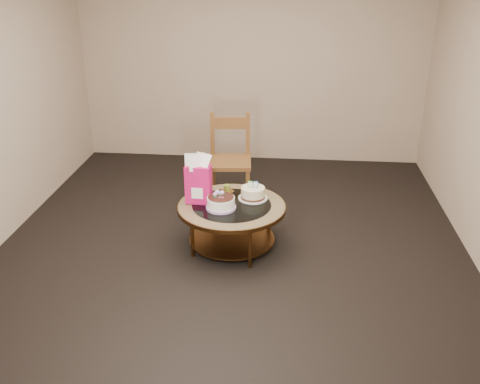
# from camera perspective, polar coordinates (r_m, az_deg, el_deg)

# --- Properties ---
(ground) EXTENTS (5.00, 5.00, 0.00)m
(ground) POSITION_cam_1_polar(r_m,az_deg,el_deg) (5.20, -0.86, -5.90)
(ground) COLOR black
(ground) RESTS_ON ground
(room_walls) EXTENTS (4.52, 5.02, 2.61)m
(room_walls) POSITION_cam_1_polar(r_m,az_deg,el_deg) (4.63, -0.98, 10.88)
(room_walls) COLOR tan
(room_walls) RESTS_ON ground
(coffee_table) EXTENTS (1.02, 1.02, 0.46)m
(coffee_table) POSITION_cam_1_polar(r_m,az_deg,el_deg) (5.02, -0.89, -2.16)
(coffee_table) COLOR #573619
(coffee_table) RESTS_ON ground
(decorated_cake) EXTENTS (0.28, 0.28, 0.16)m
(decorated_cake) POSITION_cam_1_polar(r_m,az_deg,el_deg) (4.89, -2.06, -1.19)
(decorated_cake) COLOR #BB95D3
(decorated_cake) RESTS_ON coffee_table
(cream_cake) EXTENTS (0.28, 0.28, 0.18)m
(cream_cake) POSITION_cam_1_polar(r_m,az_deg,el_deg) (5.08, 1.39, -0.13)
(cream_cake) COLOR silver
(cream_cake) RESTS_ON coffee_table
(gift_bag) EXTENTS (0.24, 0.18, 0.47)m
(gift_bag) POSITION_cam_1_polar(r_m,az_deg,el_deg) (4.96, -4.47, 1.39)
(gift_bag) COLOR #D4135A
(gift_bag) RESTS_ON coffee_table
(pillar_candle) EXTENTS (0.13, 0.13, 0.10)m
(pillar_candle) POSITION_cam_1_polar(r_m,az_deg,el_deg) (5.21, -1.40, 0.21)
(pillar_candle) COLOR #F1C963
(pillar_candle) RESTS_ON coffee_table
(dining_chair) EXTENTS (0.50, 0.50, 1.01)m
(dining_chair) POSITION_cam_1_polar(r_m,az_deg,el_deg) (5.93, -1.09, 3.47)
(dining_chair) COLOR brown
(dining_chair) RESTS_ON ground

